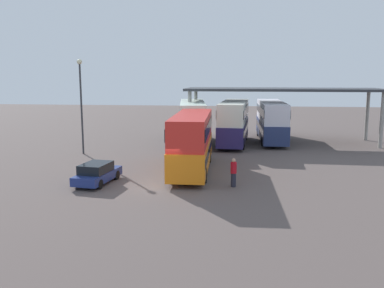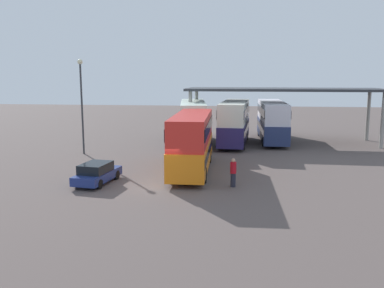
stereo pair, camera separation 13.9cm
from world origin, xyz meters
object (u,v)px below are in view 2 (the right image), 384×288
at_px(parked_hatchback, 97,173).
at_px(pedestrian_waiting, 233,173).
at_px(lamppost_tall, 81,95).
at_px(double_decker_near_canopy, 193,121).
at_px(double_decker_far_right, 272,120).
at_px(double_decker_main, 192,140).
at_px(double_decker_mid_row, 234,121).

distance_m(parked_hatchback, pedestrian_waiting, 8.68).
bearing_deg(lamppost_tall, double_decker_near_canopy, 36.83).
height_order(parked_hatchback, double_decker_far_right, double_decker_far_right).
relative_size(double_decker_main, double_decker_mid_row, 0.99).
distance_m(double_decker_far_right, pedestrian_waiting, 19.23).
bearing_deg(double_decker_mid_row, double_decker_far_right, -53.37).
bearing_deg(parked_hatchback, lamppost_tall, 33.43).
bearing_deg(double_decker_main, double_decker_far_right, -25.61).
distance_m(double_decker_main, pedestrian_waiting, 5.10).
bearing_deg(pedestrian_waiting, double_decker_near_canopy, -113.72).
height_order(parked_hatchback, pedestrian_waiting, pedestrian_waiting).
bearing_deg(double_decker_near_canopy, double_decker_main, 178.98).
bearing_deg(double_decker_mid_row, parked_hatchback, 156.56).
relative_size(double_decker_main, double_decker_far_right, 0.88).
bearing_deg(pedestrian_waiting, double_decker_mid_row, -128.21).
bearing_deg(lamppost_tall, double_decker_far_right, 28.83).
bearing_deg(double_decker_near_canopy, pedestrian_waiting, -172.15).
distance_m(parked_hatchback, double_decker_near_canopy, 16.98).
height_order(double_decker_main, pedestrian_waiting, double_decker_main).
bearing_deg(double_decker_main, pedestrian_waiting, -143.37).
bearing_deg(lamppost_tall, double_decker_main, -28.36).
distance_m(double_decker_main, double_decker_far_right, 16.39).
height_order(double_decker_main, double_decker_mid_row, double_decker_mid_row).
distance_m(double_decker_near_canopy, double_decker_mid_row, 4.19).
distance_m(double_decker_mid_row, lamppost_tall, 15.08).
height_order(parked_hatchback, lamppost_tall, lamppost_tall).
relative_size(double_decker_near_canopy, lamppost_tall, 1.38).
relative_size(double_decker_main, parked_hatchback, 2.43).
bearing_deg(double_decker_main, lamppost_tall, 60.20).
xyz_separation_m(double_decker_main, parked_hatchback, (-5.64, -4.08, -1.60)).
relative_size(parked_hatchback, pedestrian_waiting, 2.31).
xyz_separation_m(parked_hatchback, double_decker_mid_row, (8.45, 16.50, 1.68)).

